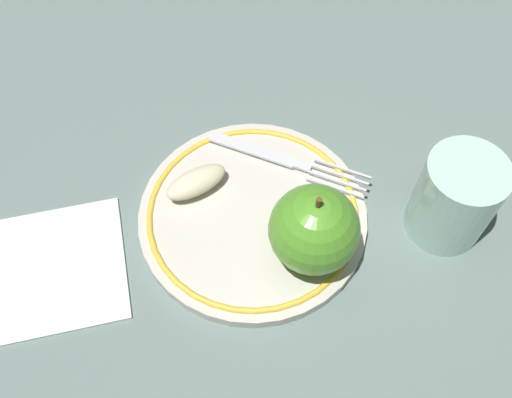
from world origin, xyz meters
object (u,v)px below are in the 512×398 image
apple_red_whole (314,230)px  drinking_glass (455,198)px  apple_slice_front (196,182)px  napkin_folded (42,270)px  plate (256,214)px  fork (283,160)px

apple_red_whole → drinking_glass: apple_red_whole is taller
apple_slice_front → napkin_folded: size_ratio=0.41×
plate → fork: (0.04, -0.05, 0.01)m
fork → drinking_glass: bearing=-0.1°
plate → apple_slice_front: bearing=42.0°
plate → fork: size_ratio=1.62×
plate → napkin_folded: size_ratio=1.44×
apple_red_whole → napkin_folded: size_ratio=0.59×
apple_red_whole → fork: size_ratio=0.66×
drinking_glass → napkin_folded: (0.11, 0.36, -0.04)m
drinking_glass → napkin_folded: drinking_glass is taller
plate → fork: 0.06m
plate → apple_slice_front: apple_slice_front is taller
apple_slice_front → plate: bearing=124.2°
apple_slice_front → drinking_glass: 0.24m
napkin_folded → plate: bearing=-98.0°
drinking_glass → apple_slice_front: bearing=58.5°
drinking_glass → fork: bearing=43.4°
apple_slice_front → drinking_glass: drinking_glass is taller
plate → apple_slice_front: 0.07m
plate → drinking_glass: 0.18m
plate → drinking_glass: drinking_glass is taller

